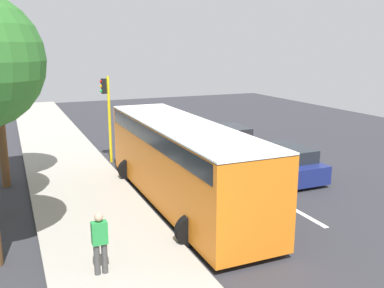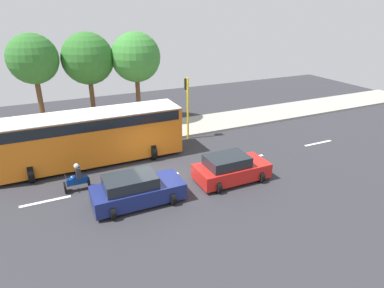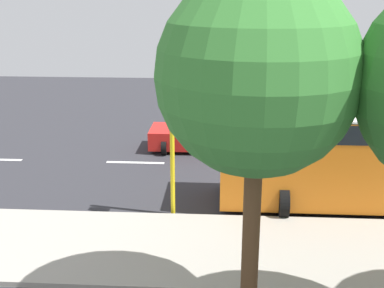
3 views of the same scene
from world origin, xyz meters
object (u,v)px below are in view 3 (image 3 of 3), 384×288
object	(u,v)px
street_tree_center	(257,77)
traffic_light_corner	(172,127)
car_red	(198,134)
car_dark_blue	(321,136)

from	to	relation	value
street_tree_center	traffic_light_corner	bearing A→B (deg)	-156.91
street_tree_center	car_red	bearing A→B (deg)	-171.93
car_red	street_tree_center	distance (m)	12.81
car_dark_blue	traffic_light_corner	xyz separation A→B (m)	(6.85, -5.83, 2.22)
car_dark_blue	car_red	size ratio (longest dim) A/B	1.09
car_dark_blue	car_red	bearing A→B (deg)	-89.72
car_dark_blue	car_red	xyz separation A→B (m)	(0.03, -5.37, -0.00)
traffic_light_corner	street_tree_center	bearing A→B (deg)	23.09
car_red	traffic_light_corner	world-z (taller)	traffic_light_corner
car_dark_blue	traffic_light_corner	world-z (taller)	traffic_light_corner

